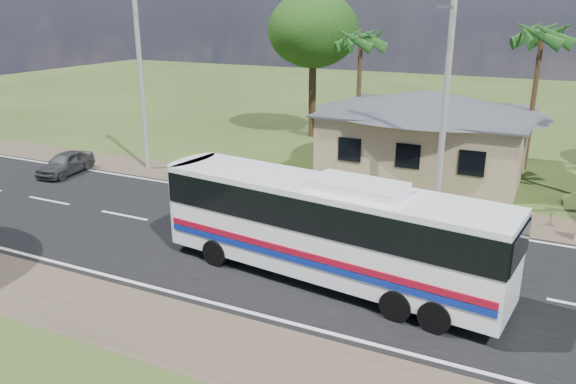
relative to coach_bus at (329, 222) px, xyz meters
The scene contains 9 objects.
ground 2.93m from the coach_bus, 123.59° to the left, with size 120.00×120.00×0.00m, color #2C4016.
road 2.93m from the coach_bus, 123.59° to the left, with size 120.00×16.00×0.03m.
house 14.76m from the coach_bus, 90.63° to the left, with size 12.40×10.00×5.00m.
utility_poles 9.16m from the coach_bus, 79.63° to the left, with size 32.80×2.22×11.00m.
palm_mid 18.63m from the coach_bus, 74.33° to the left, with size 2.80×2.80×8.20m.
palm_far 19.06m from the coach_bus, 106.22° to the left, with size 2.80×2.80×7.70m.
tree_behind_house 22.35m from the coach_bus, 114.89° to the left, with size 6.00×6.00×9.61m.
coach_bus is the anchor object (origin of this frame).
small_car 18.25m from the coach_bus, 162.72° to the left, with size 1.44×3.57×1.22m, color #2F2F32.
Camera 1 is at (7.27, -17.33, 8.58)m, focal length 35.00 mm.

